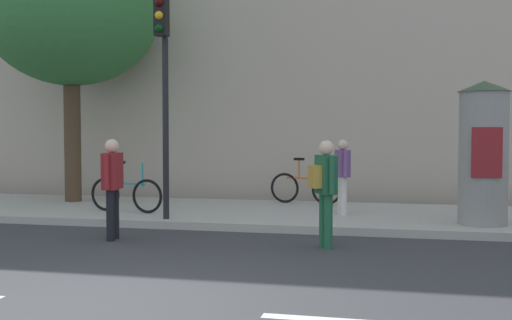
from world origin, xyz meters
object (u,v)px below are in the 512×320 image
traffic_light (163,71)px  pedestrian_near_pole (342,171)px  street_tree (71,12)px  bicycle_leaning (305,188)px  pedestrian_in_light_jacket (112,180)px  pedestrian_in_red_top (325,184)px  poster_column (483,152)px  bicycle_upright (126,194)px

traffic_light → pedestrian_near_pole: size_ratio=2.77×
street_tree → bicycle_leaning: size_ratio=3.70×
traffic_light → pedestrian_in_light_jacket: traffic_light is taller
pedestrian_in_red_top → pedestrian_near_pole: (0.04, 2.97, 0.02)m
pedestrian_near_pole → bicycle_leaning: bearing=121.7°
poster_column → bicycle_leaning: (-3.64, 2.48, -0.95)m
pedestrian_in_light_jacket → pedestrian_near_pole: (3.69, 3.04, 0.02)m
pedestrian_near_pole → bicycle_leaning: 1.98m
street_tree → pedestrian_in_red_top: size_ratio=3.73×
traffic_light → street_tree: street_tree is taller
traffic_light → bicycle_upright: bearing=143.7°
pedestrian_in_light_jacket → bicycle_leaning: bearing=60.1°
street_tree → poster_column: bearing=-11.1°
pedestrian_in_red_top → poster_column: bearing=38.3°
bicycle_upright → pedestrian_in_red_top: bearing=-27.4°
poster_column → pedestrian_in_red_top: 3.45m
pedestrian_near_pole → traffic_light: bearing=-155.3°
street_tree → bicycle_upright: 5.00m
bicycle_upright → pedestrian_in_light_jacket: bearing=-70.6°
pedestrian_in_red_top → pedestrian_in_light_jacket: pedestrian_in_light_jacket is taller
pedestrian_near_pole → bicycle_leaning: size_ratio=0.89×
street_tree → pedestrian_in_red_top: bearing=-30.8°
poster_column → bicycle_upright: size_ratio=1.51×
traffic_light → poster_column: (5.96, 0.68, -1.55)m
pedestrian_near_pole → bicycle_upright: pedestrian_near_pole is taller
traffic_light → bicycle_upright: size_ratio=2.44×
bicycle_leaning → traffic_light: bearing=-126.3°
poster_column → pedestrian_in_light_jacket: size_ratio=1.52×
poster_column → pedestrian_near_pole: (-2.64, 0.85, -0.44)m
street_tree → pedestrian_in_light_jacket: size_ratio=3.70×
pedestrian_in_light_jacket → bicycle_leaning: (2.68, 4.67, -0.50)m
traffic_light → pedestrian_in_light_jacket: (-0.36, -1.51, -2.00)m
pedestrian_in_light_jacket → pedestrian_near_pole: pedestrian_in_light_jacket is taller
pedestrian_in_light_jacket → street_tree: bearing=126.5°
pedestrian_in_light_jacket → poster_column: bearing=19.1°
street_tree → pedestrian_in_light_jacket: street_tree is taller
traffic_light → street_tree: bearing=143.1°
bicycle_leaning → pedestrian_in_light_jacket: bearing=-119.9°
pedestrian_in_light_jacket → bicycle_upright: pedestrian_in_light_jacket is taller
poster_column → pedestrian_in_red_top: bearing=-141.7°
street_tree → bicycle_upright: (2.13, -1.62, -4.23)m
street_tree → bicycle_leaning: 7.09m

